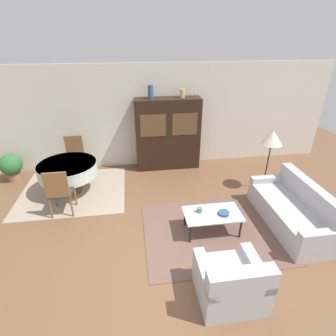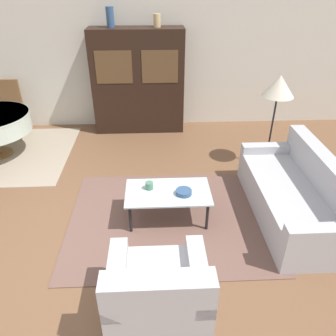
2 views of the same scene
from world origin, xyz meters
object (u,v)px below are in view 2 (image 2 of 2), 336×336
object	(u,v)px
armchair	(158,294)
couch	(296,196)
display_cabinet	(138,82)
vase_short	(157,21)
cup	(149,186)
floor_lamp	(279,89)
coffee_table	(168,194)
bowl	(184,192)
dining_chair_far	(9,105)
vase_tall	(110,17)

from	to	relation	value
armchair	couch	bearing A→B (deg)	38.15
display_cabinet	vase_short	distance (m)	1.11
cup	floor_lamp	bearing A→B (deg)	33.06
coffee_table	cup	size ratio (longest dim) A/B	10.80
cup	armchair	bearing A→B (deg)	-86.97
coffee_table	vase_short	world-z (taller)	vase_short
bowl	floor_lamp	bearing A→B (deg)	42.69
couch	floor_lamp	bearing A→B (deg)	-2.58
floor_lamp	armchair	bearing A→B (deg)	-124.01
display_cabinet	dining_chair_far	bearing A→B (deg)	-177.15
display_cabinet	dining_chair_far	size ratio (longest dim) A/B	1.85
couch	coffee_table	world-z (taller)	couch
armchair	bowl	xyz separation A→B (m)	(0.34, 1.33, 0.14)
dining_chair_far	floor_lamp	xyz separation A→B (m)	(4.52, -1.38, 0.68)
dining_chair_far	vase_tall	xyz separation A→B (m)	(2.00, 0.12, 1.48)
couch	armchair	distance (m)	2.24
display_cabinet	coffee_table	bearing A→B (deg)	-81.38
vase_tall	floor_lamp	bearing A→B (deg)	-30.80
display_cabinet	floor_lamp	distance (m)	2.60
couch	floor_lamp	distance (m)	1.63
floor_lamp	dining_chair_far	bearing A→B (deg)	163.03
armchair	dining_chair_far	world-z (taller)	dining_chair_far
coffee_table	floor_lamp	world-z (taller)	floor_lamp
couch	floor_lamp	world-z (taller)	floor_lamp
display_cabinet	vase_short	size ratio (longest dim) A/B	8.93
dining_chair_far	vase_short	bearing A→B (deg)	-177.51
display_cabinet	couch	bearing A→B (deg)	-54.12
couch	bowl	size ratio (longest dim) A/B	10.09
dining_chair_far	cup	xyz separation A→B (m)	(2.62, -2.62, -0.12)
dining_chair_far	vase_short	size ratio (longest dim) A/B	4.82
couch	armchair	size ratio (longest dim) A/B	2.22
display_cabinet	cup	bearing A→B (deg)	-85.89
display_cabinet	vase_tall	size ratio (longest dim) A/B	5.77
dining_chair_far	floor_lamp	distance (m)	4.77
couch	vase_tall	distance (m)	4.13
vase_tall	armchair	bearing A→B (deg)	-80.61
cup	vase_short	xyz separation A→B (m)	(0.17, 2.74, 1.54)
floor_lamp	cup	bearing A→B (deg)	-146.94
couch	cup	xyz separation A→B (m)	(-1.84, 0.08, 0.16)
coffee_table	dining_chair_far	world-z (taller)	dining_chair_far
armchair	vase_tall	world-z (taller)	vase_tall
display_cabinet	bowl	size ratio (longest dim) A/B	9.83
floor_lamp	display_cabinet	bearing A→B (deg)	144.42
bowl	vase_short	distance (m)	3.27
couch	coffee_table	bearing A→B (deg)	89.73
vase_tall	vase_short	size ratio (longest dim) A/B	1.55
display_cabinet	floor_lamp	size ratio (longest dim) A/B	1.30
couch	bowl	distance (m)	1.43
armchair	display_cabinet	size ratio (longest dim) A/B	0.46
dining_chair_far	armchair	bearing A→B (deg)	123.46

